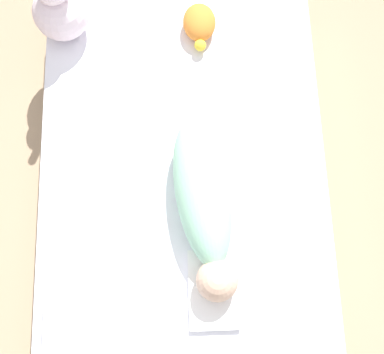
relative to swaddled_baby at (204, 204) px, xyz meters
name	(u,v)px	position (x,y,z in m)	size (l,w,h in m)	color
ground_plane	(184,181)	(-0.16, -0.06, -0.30)	(12.00, 12.00, 0.00)	#9E8466
bed_mattress	(183,173)	(-0.16, -0.06, -0.19)	(1.41, 0.97, 0.21)	white
burp_cloth	(213,290)	(0.26, 0.02, -0.07)	(0.25, 0.16, 0.02)	white
swaddled_baby	(204,204)	(0.00, 0.00, 0.00)	(0.60, 0.23, 0.17)	#99D6B2
pillow	(99,339)	(0.40, -0.33, -0.04)	(0.37, 0.32, 0.09)	white
bunny_plush	(60,8)	(-0.70, -0.47, 0.04)	(0.20, 0.20, 0.34)	silver
turtle_plush	(199,24)	(-0.68, 0.01, -0.04)	(0.18, 0.12, 0.08)	orange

